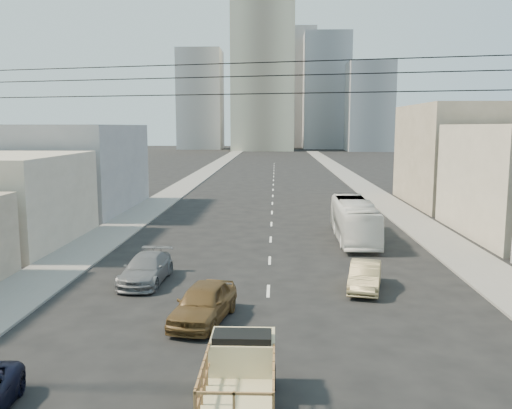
# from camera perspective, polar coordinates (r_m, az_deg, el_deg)

# --- Properties ---
(sidewalk_left) EXTENTS (3.50, 180.00, 0.12)m
(sidewalk_left) POSITION_cam_1_polar(r_m,az_deg,el_deg) (82.44, -6.35, 2.75)
(sidewalk_left) COLOR slate
(sidewalk_left) RESTS_ON ground
(sidewalk_right) EXTENTS (3.50, 180.00, 0.12)m
(sidewalk_right) POSITION_cam_1_polar(r_m,az_deg,el_deg) (82.35, 10.07, 2.67)
(sidewalk_right) COLOR slate
(sidewalk_right) RESTS_ON ground
(lane_dashes) EXTENTS (0.15, 104.00, 0.01)m
(lane_dashes) POSITION_cam_1_polar(r_m,az_deg,el_deg) (64.66, 1.79, 1.25)
(lane_dashes) COLOR silver
(lane_dashes) RESTS_ON ground
(flatbed_pickup) EXTENTS (1.95, 4.41, 1.90)m
(flatbed_pickup) POSITION_cam_1_polar(r_m,az_deg,el_deg) (15.71, -1.64, -17.27)
(flatbed_pickup) COLOR #CCBD89
(flatbed_pickup) RESTS_ON ground
(city_bus) EXTENTS (2.57, 10.20, 2.83)m
(city_bus) POSITION_cam_1_polar(r_m,az_deg,el_deg) (38.20, 10.29, -1.61)
(city_bus) COLOR white
(city_bus) RESTS_ON ground
(sedan_brown) EXTENTS (2.70, 4.89, 1.57)m
(sedan_brown) POSITION_cam_1_polar(r_m,az_deg,el_deg) (22.33, -5.54, -10.27)
(sedan_brown) COLOR brown
(sedan_brown) RESTS_ON ground
(sedan_tan) EXTENTS (2.25, 4.28, 1.34)m
(sedan_tan) POSITION_cam_1_polar(r_m,az_deg,el_deg) (26.96, 11.41, -7.40)
(sedan_tan) COLOR #988559
(sedan_tan) RESTS_ON ground
(sedan_grey) EXTENTS (2.19, 4.94, 1.41)m
(sedan_grey) POSITION_cam_1_polar(r_m,az_deg,el_deg) (28.15, -11.49, -6.66)
(sedan_grey) COLOR slate
(sedan_grey) RESTS_ON ground
(overhead_wires) EXTENTS (23.01, 5.02, 0.72)m
(overhead_wires) POSITION_cam_1_polar(r_m,az_deg,el_deg) (12.73, 0.61, 13.23)
(overhead_wires) COLOR black
(overhead_wires) RESTS_ON ground
(bldg_right_far) EXTENTS (12.00, 16.00, 10.00)m
(bldg_right_far) POSITION_cam_1_polar(r_m,az_deg,el_deg) (58.65, 21.77, 4.86)
(bldg_right_far) COLOR gray
(bldg_right_far) RESTS_ON ground
(bldg_left_far) EXTENTS (12.00, 16.00, 8.00)m
(bldg_left_far) POSITION_cam_1_polar(r_m,az_deg,el_deg) (54.09, -19.46, 3.67)
(bldg_left_far) COLOR gray
(bldg_left_far) RESTS_ON ground
(high_rise_tower) EXTENTS (20.00, 20.00, 60.00)m
(high_rise_tower) POSITION_cam_1_polar(r_m,az_deg,el_deg) (182.58, 0.75, 15.20)
(high_rise_tower) COLOR gray
(high_rise_tower) RESTS_ON ground
(midrise_ne) EXTENTS (16.00, 16.00, 40.00)m
(midrise_ne) POSITION_cam_1_polar(r_m,az_deg,el_deg) (197.35, 7.38, 11.69)
(midrise_ne) COLOR gray
(midrise_ne) RESTS_ON ground
(midrise_nw) EXTENTS (15.00, 15.00, 34.00)m
(midrise_nw) POSITION_cam_1_polar(r_m,az_deg,el_deg) (193.20, -5.84, 10.90)
(midrise_nw) COLOR gray
(midrise_nw) RESTS_ON ground
(midrise_back) EXTENTS (18.00, 18.00, 44.00)m
(midrise_back) POSITION_cam_1_polar(r_m,az_deg,el_deg) (211.73, 3.71, 12.04)
(midrise_back) COLOR gray
(midrise_back) RESTS_ON ground
(midrise_east) EXTENTS (14.00, 14.00, 28.00)m
(midrise_east) POSITION_cam_1_polar(r_m,az_deg,el_deg) (178.77, 11.83, 10.03)
(midrise_east) COLOR gray
(midrise_east) RESTS_ON ground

